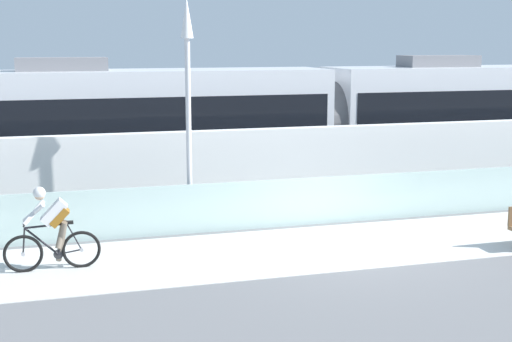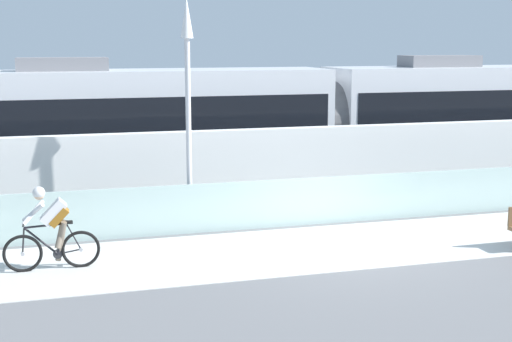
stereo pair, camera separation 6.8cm
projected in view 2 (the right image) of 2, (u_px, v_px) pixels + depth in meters
name	position (u px, v px, depth m)	size (l,w,h in m)	color
ground_plane	(345.00, 246.00, 14.92)	(200.00, 200.00, 0.00)	slate
bike_path_deck	(345.00, 245.00, 14.92)	(32.00, 3.20, 0.01)	silver
glass_parapet	(315.00, 201.00, 16.57)	(32.00, 0.05, 1.12)	#ADC6C1
concrete_barrier_wall	(291.00, 168.00, 18.19)	(32.00, 0.36, 2.07)	silver
tram_rail_near	(263.00, 188.00, 20.72)	(32.00, 0.08, 0.01)	#595654
tram_rail_far	(250.00, 179.00, 22.08)	(32.00, 0.08, 0.01)	#595654
tram	(326.00, 119.00, 21.66)	(22.56, 2.54, 3.81)	silver
cyclist_on_bike	(51.00, 230.00, 13.19)	(1.77, 0.58, 1.61)	black
lamp_post_antenna	(188.00, 85.00, 15.58)	(0.28, 0.28, 5.20)	gray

